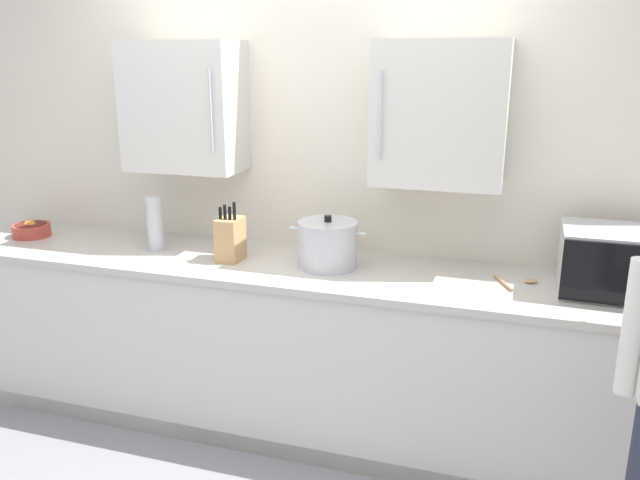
{
  "coord_description": "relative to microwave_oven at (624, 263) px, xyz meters",
  "views": [
    {
      "loc": [
        1.05,
        -2.01,
        1.91
      ],
      "look_at": [
        0.15,
        0.83,
        1.05
      ],
      "focal_mm": 36.5,
      "sensor_mm": 36.0,
      "label": 1
    }
  ],
  "objects": [
    {
      "name": "thermos_flask",
      "position": [
        -2.27,
        -0.04,
        0.0
      ],
      "size": [
        0.09,
        0.09,
        0.29
      ],
      "color": "#B7BABF",
      "rests_on": "counter_unit"
    },
    {
      "name": "stock_pot",
      "position": [
        -1.32,
        -0.03,
        -0.03
      ],
      "size": [
        0.39,
        0.29,
        0.26
      ],
      "color": "#B7BABF",
      "rests_on": "counter_unit"
    },
    {
      "name": "knife_block",
      "position": [
        -1.82,
        -0.08,
        -0.03
      ],
      "size": [
        0.11,
        0.15,
        0.31
      ],
      "color": "tan",
      "rests_on": "counter_unit"
    },
    {
      "name": "back_wall_tiled",
      "position": [
        -1.49,
        0.3,
        0.29
      ],
      "size": [
        4.37,
        0.44,
        2.53
      ],
      "color": "beige",
      "rests_on": "ground_plane"
    },
    {
      "name": "fruit_bowl",
      "position": [
        -3.09,
        -0.02,
        -0.1
      ],
      "size": [
        0.21,
        0.21,
        0.09
      ],
      "color": "#AD3D33",
      "rests_on": "counter_unit"
    },
    {
      "name": "wooden_spoon",
      "position": [
        -0.43,
        0.0,
        -0.13
      ],
      "size": [
        0.21,
        0.19,
        0.02
      ],
      "color": "tan",
      "rests_on": "counter_unit"
    },
    {
      "name": "counter_unit",
      "position": [
        -1.49,
        -0.04,
        -0.59
      ],
      "size": [
        3.86,
        0.68,
        0.9
      ],
      "color": "beige",
      "rests_on": "ground_plane"
    },
    {
      "name": "microwave_oven",
      "position": [
        0.0,
        0.0,
        0.0
      ],
      "size": [
        0.57,
        0.38,
        0.28
      ],
      "color": "#B7BABF",
      "rests_on": "counter_unit"
    }
  ]
}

